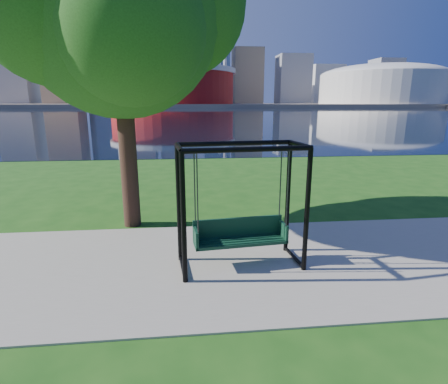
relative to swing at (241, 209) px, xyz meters
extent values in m
plane|color=#1E5114|center=(-0.07, 0.57, -1.07)|extent=(900.00, 900.00, 0.00)
cube|color=#9E937F|center=(-0.07, 0.07, -1.06)|extent=(120.00, 4.00, 0.03)
cube|color=black|center=(-0.07, 102.57, -1.06)|extent=(900.00, 180.00, 0.02)
cube|color=#937F60|center=(-0.07, 306.57, -0.07)|extent=(900.00, 228.00, 2.00)
cylinder|color=maroon|center=(-10.07, 235.57, 11.93)|extent=(80.00, 80.00, 22.00)
cylinder|color=silver|center=(-10.07, 235.57, 21.43)|extent=(83.00, 83.00, 3.00)
cylinder|color=silver|center=(22.84, 254.57, 16.93)|extent=(2.00, 2.00, 32.00)
cylinder|color=silver|center=(-42.98, 254.57, 16.93)|extent=(2.00, 2.00, 32.00)
cylinder|color=silver|center=(-42.98, 216.57, 16.93)|extent=(2.00, 2.00, 32.00)
cylinder|color=silver|center=(22.84, 216.57, 16.93)|extent=(2.00, 2.00, 32.00)
cylinder|color=beige|center=(134.93, 235.57, 10.93)|extent=(84.00, 84.00, 20.00)
ellipsoid|color=beige|center=(134.93, 235.57, 19.93)|extent=(84.00, 84.00, 15.12)
cube|color=gray|center=(-140.07, 310.57, 31.93)|extent=(28.00, 28.00, 62.00)
cube|color=#998466|center=(-100.07, 300.57, 44.93)|extent=(26.00, 26.00, 88.00)
cube|color=slate|center=(-70.07, 325.57, 48.43)|extent=(30.00, 24.00, 95.00)
cube|color=gray|center=(-40.07, 305.57, 36.93)|extent=(24.00, 24.00, 72.00)
cube|color=silver|center=(-10.07, 335.57, 40.93)|extent=(32.00, 28.00, 80.00)
cube|color=slate|center=(24.93, 310.57, 29.93)|extent=(22.00, 22.00, 58.00)
cube|color=#998466|center=(54.93, 325.57, 24.93)|extent=(26.00, 26.00, 48.00)
cube|color=gray|center=(94.93, 315.57, 21.93)|extent=(28.00, 24.00, 42.00)
cube|color=silver|center=(134.93, 340.57, 18.93)|extent=(30.00, 26.00, 36.00)
cube|color=gray|center=(184.93, 320.57, 20.93)|extent=(24.00, 24.00, 40.00)
cube|color=#998466|center=(224.93, 335.57, 16.93)|extent=(26.00, 26.00, 32.00)
cylinder|color=black|center=(-0.99, -0.56, 0.02)|extent=(0.09, 0.09, 2.18)
cylinder|color=black|center=(1.08, -0.34, 0.02)|extent=(0.09, 0.09, 2.18)
cylinder|color=black|center=(-1.08, 0.29, 0.02)|extent=(0.09, 0.09, 2.18)
cylinder|color=black|center=(1.00, 0.51, 0.02)|extent=(0.09, 0.09, 2.18)
cylinder|color=black|center=(0.05, -0.45, 1.11)|extent=(2.08, 0.30, 0.09)
cylinder|color=black|center=(-0.04, 0.40, 1.11)|extent=(2.08, 0.30, 0.09)
cylinder|color=black|center=(-1.03, -0.14, 1.11)|extent=(0.17, 0.86, 0.09)
cylinder|color=black|center=(-1.03, -0.14, -1.00)|extent=(0.16, 0.86, 0.07)
cylinder|color=black|center=(1.04, 0.08, 1.11)|extent=(0.17, 0.86, 0.09)
cylinder|color=black|center=(1.04, 0.08, -1.00)|extent=(0.16, 0.86, 0.07)
cube|color=black|center=(0.00, -0.03, -0.60)|extent=(1.69, 0.60, 0.06)
cube|color=black|center=(-0.02, 0.16, -0.39)|extent=(1.65, 0.22, 0.36)
cube|color=black|center=(-0.79, -0.11, -0.47)|extent=(0.09, 0.43, 0.32)
cube|color=black|center=(0.80, 0.06, -0.47)|extent=(0.09, 0.43, 0.32)
cylinder|color=#313136|center=(-0.76, -0.28, 0.37)|extent=(0.03, 0.03, 1.37)
cylinder|color=#313136|center=(0.80, -0.12, 0.37)|extent=(0.03, 0.03, 1.37)
cylinder|color=#313136|center=(-0.79, 0.07, 0.37)|extent=(0.03, 0.03, 1.37)
cylinder|color=#313136|center=(0.76, 0.23, 0.37)|extent=(0.03, 0.03, 1.37)
cylinder|color=black|center=(-2.27, 2.42, 0.91)|extent=(0.40, 0.40, 3.96)
sphere|color=#235117|center=(-2.27, 2.42, 3.61)|extent=(4.32, 4.32, 4.32)
sphere|color=#235117|center=(-1.10, 2.96, 3.97)|extent=(3.24, 3.24, 3.24)
sphere|color=#235117|center=(-1.91, 1.43, 3.16)|extent=(2.88, 2.88, 2.88)
camera|label=1|loc=(-0.89, -5.79, 1.81)|focal=28.00mm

